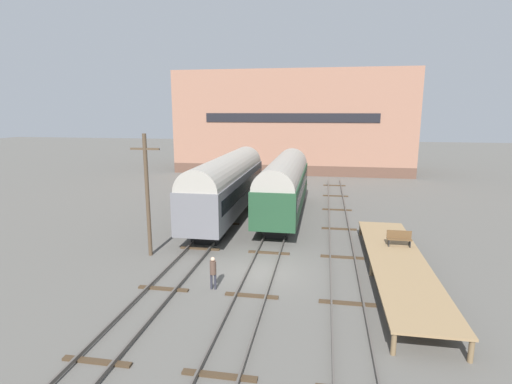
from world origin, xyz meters
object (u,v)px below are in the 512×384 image
Objects in this scene: train_car_grey at (227,183)px; bench at (399,238)px; train_car_green at (284,183)px; utility_pole at (147,194)px; person_worker at (213,270)px.

bench is at bearing -31.38° from train_car_grey.
train_car_grey is at bearing -159.97° from train_car_green.
train_car_grey reaches higher than train_car_green.
bench is (7.72, -9.09, -1.39)m from train_car_green.
train_car_grey is 2.22× the size of utility_pole.
person_worker is at bearing -79.24° from train_car_grey.
train_car_grey is at bearing 73.21° from utility_pole.
person_worker is at bearing -97.96° from train_car_green.
train_car_green is 2.09× the size of utility_pole.
train_car_green is 12.84m from utility_pole.
bench is at bearing 29.33° from person_worker.
train_car_green is 14.82m from person_worker.
person_worker is 7.13m from utility_pole.
person_worker is (-9.76, -5.48, -0.45)m from bench.
train_car_green is at bearing 130.33° from bench.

